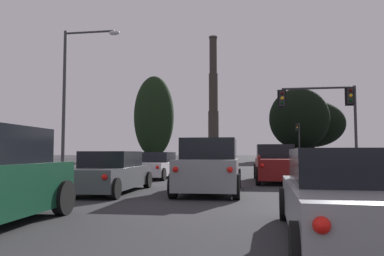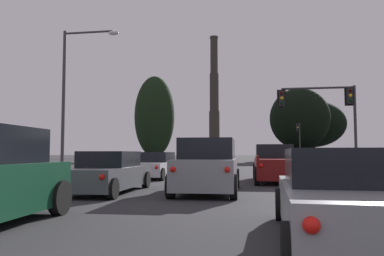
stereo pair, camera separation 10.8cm
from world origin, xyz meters
The scene contains 12 objects.
pickup_truck_right_lane_front centered at (2.89, 18.81, 0.80)m, with size 2.23×5.52×1.82m.
sedan_left_lane_front centered at (-3.53, 20.26, 0.67)m, with size 2.07×4.74×1.43m.
sedan_right_lane_third centered at (3.10, 6.14, 0.67)m, with size 2.18×4.77×1.43m.
suv_center_lane_second centered at (0.21, 13.18, 0.90)m, with size 2.19×4.94×1.86m.
sedan_left_lane_second centered at (-3.26, 12.65, 0.67)m, with size 2.07×4.74×1.43m.
traffic_light_overhead_right centered at (6.72, 25.59, 4.40)m, with size 5.11×0.50×5.77m.
traffic_light_far_right centered at (8.77, 58.25, 3.90)m, with size 0.78×0.50×5.95m.
street_lamp centered at (-8.79, 20.77, 5.37)m, with size 3.49×0.36×8.73m.
smokestack centered at (-13.76, 156.85, 20.15)m, with size 7.12×7.12×51.38m.
treeline_far_right centered at (-15.40, 64.80, 7.99)m, with size 7.19×6.47×15.23m.
treeline_far_left centered at (13.25, 75.24, 7.10)m, with size 12.91×11.62×11.69m.
treeline_center_right centered at (9.96, 66.54, 7.37)m, with size 10.18×9.16×12.70m.
Camera 1 is at (1.62, 0.12, 1.35)m, focal length 35.00 mm.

